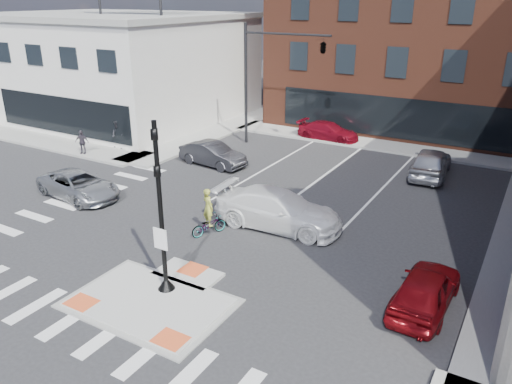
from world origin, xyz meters
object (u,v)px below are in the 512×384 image
Objects in this scene: pedestrian_a at (118,135)px; pedestrian_b at (82,142)px; white_pickup at (278,209)px; red_sedan at (425,289)px; cyclist at (209,219)px; bg_car_red at (328,131)px; silver_suv at (79,185)px; bg_car_silver at (431,162)px; bg_car_dark at (213,154)px.

pedestrian_a reaches higher than pedestrian_b.
pedestrian_b is (-15.81, 3.00, 0.07)m from white_pickup.
cyclist is at bearing -3.68° from red_sedan.
bg_car_red is 2.33× the size of pedestrian_a.
bg_car_red is at bearing -15.19° from silver_suv.
white_pickup is (10.38, 2.06, 0.17)m from silver_suv.
red_sedan is 1.96× the size of cyclist.
cyclist is at bearing 131.54° from white_pickup.
white_pickup is (-7.09, 3.07, 0.13)m from red_sedan.
white_pickup is 15.44m from pedestrian_a.
pedestrian_a is at bearing -5.81° from cyclist.
bg_car_silver is 21.42m from pedestrian_b.
bg_car_red is at bearing -32.00° from bg_car_silver.
pedestrian_b reaches higher than silver_suv.
silver_suv is at bearing 23.31° from cyclist.
bg_car_dark is at bearing 17.13° from bg_car_silver.
white_pickup reaches higher than bg_car_dark.
bg_car_dark is (2.91, 7.68, 0.04)m from silver_suv.
cyclist is 1.12× the size of pedestrian_a.
bg_car_red is at bearing -60.68° from cyclist.
white_pickup is 2.72× the size of cyclist.
bg_car_dark is at bearing -6.09° from pedestrian_b.
white_pickup is 3.81× the size of pedestrian_b.
pedestrian_a is (-14.61, 5.00, 0.26)m from white_pickup.
silver_suv is 7.42m from pedestrian_b.
pedestrian_b is at bearing 113.72° from bg_car_dark.
pedestrian_b is (-13.61, 5.20, 0.19)m from cyclist.
bg_car_silver is 2.28× the size of cyclist.
bg_car_silver is (14.71, 12.36, 0.16)m from silver_suv.
bg_car_dark is 0.89× the size of bg_car_silver.
silver_suv is 10.59m from white_pickup.
cyclist is 14.36m from pedestrian_a.
pedestrian_a is at bearing 132.38° from bg_car_red.
pedestrian_a is (-18.94, -5.30, 0.27)m from bg_car_silver.
bg_car_dark is 8.74m from pedestrian_b.
bg_car_dark is (-7.47, 5.62, -0.13)m from white_pickup.
bg_car_red is 16.70m from pedestrian_b.
red_sedan is at bearing -146.90° from bg_car_red.
bg_car_red is 2.08× the size of cyclist.
bg_car_silver is at bearing -3.60° from pedestrian_b.
pedestrian_b reaches higher than bg_car_red.
bg_car_silver is (-2.77, 13.37, 0.12)m from red_sedan.
bg_car_silver is 14.11m from cyclist.
bg_car_dark is (-14.56, 8.69, -0.00)m from red_sedan.
silver_suv is 17.83m from bg_car_red.
cyclist is at bearing -84.03° from silver_suv.
red_sedan is at bearing -116.94° from white_pickup.
white_pickup is at bearing -71.80° from silver_suv.
pedestrian_a is at bearing 67.54° from white_pickup.
bg_car_red is 14.48m from pedestrian_a.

